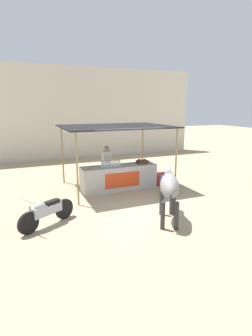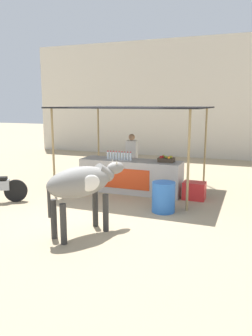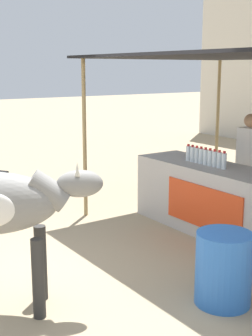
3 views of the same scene
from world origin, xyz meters
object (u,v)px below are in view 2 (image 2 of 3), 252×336
Objects in this scene: fruit_crate at (166,159)px; cooler_box at (194,191)px; vendor_behind_counter at (132,159)px; stall_counter at (131,176)px; water_barrel at (163,197)px; cow at (83,184)px.

fruit_crate is 1.16m from cooler_box.
vendor_behind_counter is (-1.30, 0.70, -0.19)m from fruit_crate.
stall_counter is 1.99m from water_barrel.
fruit_crate is 0.73× the size of cooler_box.
water_barrel is (0.32, -1.48, -0.67)m from fruit_crate.
water_barrel is at bearing -77.77° from fruit_crate.
vendor_behind_counter reaches higher than cow.
fruit_crate reaches higher than cooler_box.
stall_counter is 4.08× the size of water_barrel.
cooler_box is (1.89, -0.10, -0.24)m from stall_counter.
stall_counter reaches higher than cooler_box.
stall_counter is 6.82× the size of fruit_crate.
fruit_crate reaches higher than stall_counter.
stall_counter is 5.00× the size of cooler_box.
stall_counter is at bearing -177.33° from fruit_crate.
cow is (0.24, -3.35, 0.55)m from stall_counter.
cooler_box is at bearing -21.67° from vendor_behind_counter.
water_barrel reaches higher than cooler_box.
cooler_box is at bearing -9.94° from fruit_crate.
cooler_box is at bearing 69.02° from water_barrel.
cow reaches higher than water_barrel.
stall_counter is 1.82× the size of vendor_behind_counter.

